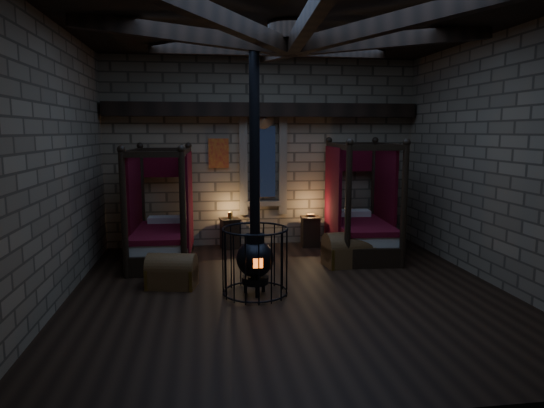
{
  "coord_description": "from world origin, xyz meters",
  "views": [
    {
      "loc": [
        -1.34,
        -7.43,
        2.58
      ],
      "look_at": [
        -0.2,
        0.6,
        1.36
      ],
      "focal_mm": 32.0,
      "sensor_mm": 36.0,
      "label": 1
    }
  ],
  "objects": [
    {
      "name": "room",
      "position": [
        -0.0,
        0.09,
        3.74
      ],
      "size": [
        7.02,
        7.02,
        4.29
      ],
      "color": "black",
      "rests_on": "ground"
    },
    {
      "name": "bed_left",
      "position": [
        -2.19,
        2.28,
        0.55
      ],
      "size": [
        1.2,
        2.18,
        2.24
      ],
      "rotation": [
        0.0,
        0.0,
        -0.03
      ],
      "color": "black",
      "rests_on": "ground"
    },
    {
      "name": "bed_right",
      "position": [
        1.94,
        2.3,
        0.58
      ],
      "size": [
        1.35,
        2.32,
        2.34
      ],
      "rotation": [
        0.0,
        0.0,
        -0.08
      ],
      "color": "black",
      "rests_on": "ground"
    },
    {
      "name": "trunk_left",
      "position": [
        -1.9,
        0.55,
        0.26
      ],
      "size": [
        0.88,
        0.66,
        0.58
      ],
      "rotation": [
        0.0,
        0.0,
        -0.21
      ],
      "color": "brown",
      "rests_on": "ground"
    },
    {
      "name": "trunk_right",
      "position": [
        1.41,
        1.43,
        0.3
      ],
      "size": [
        0.98,
        0.69,
        0.67
      ],
      "rotation": [
        0.0,
        0.0,
        0.12
      ],
      "color": "brown",
      "rests_on": "ground"
    },
    {
      "name": "nightstand_left",
      "position": [
        -0.78,
        3.15,
        0.35
      ],
      "size": [
        0.49,
        0.47,
        0.82
      ],
      "rotation": [
        0.0,
        0.0,
        0.19
      ],
      "color": "black",
      "rests_on": "ground"
    },
    {
      "name": "nightstand_right",
      "position": [
        1.02,
        3.08,
        0.35
      ],
      "size": [
        0.44,
        0.42,
        0.74
      ],
      "rotation": [
        0.0,
        0.0,
        -0.04
      ],
      "color": "black",
      "rests_on": "ground"
    },
    {
      "name": "stove",
      "position": [
        -0.56,
        0.0,
        0.64
      ],
      "size": [
        1.05,
        1.05,
        4.05
      ],
      "rotation": [
        0.0,
        0.0,
        0.05
      ],
      "color": "black",
      "rests_on": "ground"
    }
  ]
}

